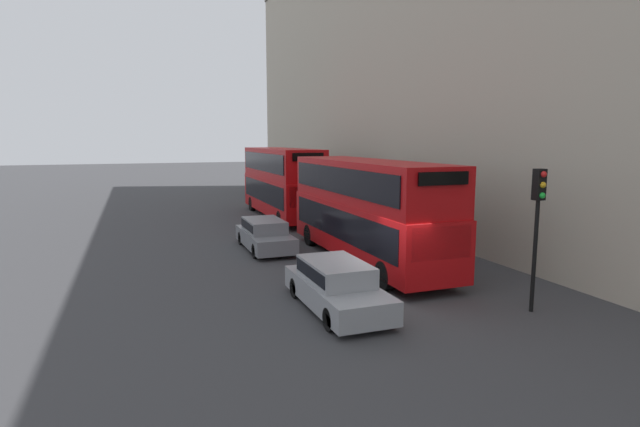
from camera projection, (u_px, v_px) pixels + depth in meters
ground_plane at (387, 301)px, 15.74m from camera, size 200.00×200.00×0.00m
bus_leading at (366, 206)px, 20.50m from camera, size 2.59×10.89×4.21m
bus_second_in_queue at (281, 180)px, 32.21m from camera, size 2.59×10.68×4.48m
car_dark_sedan at (336, 284)px, 14.87m from camera, size 1.83×4.72×1.45m
car_hatchback at (265, 234)px, 22.95m from camera, size 1.81×4.66×1.40m
traffic_light at (538, 210)px, 14.31m from camera, size 0.30×0.36×4.22m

